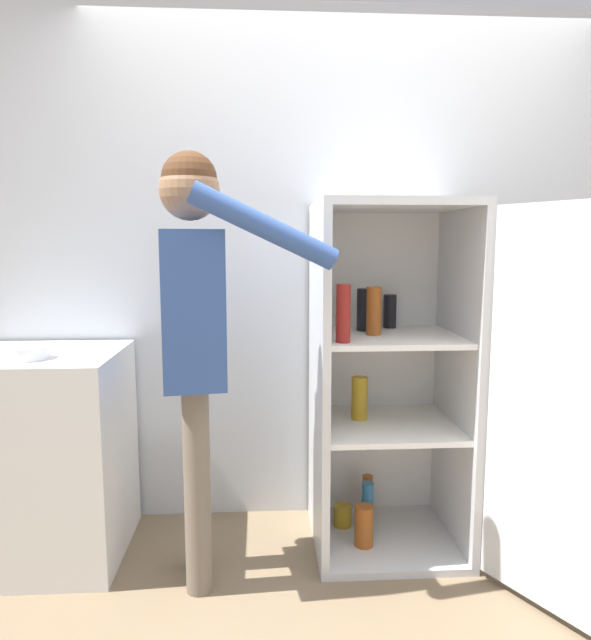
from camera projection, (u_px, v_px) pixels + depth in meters
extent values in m
plane|color=#7A664C|center=(376.00, 628.00, 2.10)|extent=(12.00, 12.00, 0.00)
cube|color=silver|center=(342.00, 270.00, 2.90)|extent=(7.00, 0.06, 2.55)
cube|color=silver|center=(385.00, 537.00, 2.72)|extent=(0.68, 0.64, 0.04)
cube|color=silver|center=(392.00, 205.00, 2.51)|extent=(0.68, 0.64, 0.04)
cube|color=white|center=(375.00, 364.00, 2.91)|extent=(0.68, 0.03, 1.52)
cube|color=silver|center=(319.00, 379.00, 2.59)|extent=(0.04, 0.64, 1.52)
cube|color=silver|center=(457.00, 377.00, 2.63)|extent=(0.04, 0.64, 1.52)
cube|color=white|center=(387.00, 425.00, 2.64)|extent=(0.61, 0.57, 0.02)
cube|color=white|center=(389.00, 337.00, 2.59)|extent=(0.61, 0.57, 0.02)
cube|color=silver|center=(569.00, 415.00, 2.05)|extent=(0.36, 0.62, 1.52)
cylinder|color=#B78C1E|center=(360.00, 398.00, 2.68)|extent=(0.08, 0.08, 0.20)
cylinder|color=teal|center=(368.00, 506.00, 2.74)|extent=(0.06, 0.06, 0.23)
cylinder|color=maroon|center=(343.00, 314.00, 2.36)|extent=(0.06, 0.06, 0.24)
cylinder|color=#9E4C19|center=(367.00, 496.00, 2.88)|extent=(0.05, 0.05, 0.21)
cylinder|color=#9E4C19|center=(364.00, 526.00, 2.60)|extent=(0.09, 0.09, 0.19)
cylinder|color=black|center=(390.00, 311.00, 2.78)|extent=(0.06, 0.06, 0.16)
cylinder|color=#B78C1E|center=(342.00, 515.00, 2.79)|extent=(0.09, 0.09, 0.10)
cylinder|color=black|center=(365.00, 310.00, 2.69)|extent=(0.08, 0.08, 0.20)
cylinder|color=#9E4C19|center=(374.00, 311.00, 2.56)|extent=(0.07, 0.07, 0.22)
cylinder|color=#726656|center=(196.00, 474.00, 2.44)|extent=(0.11, 0.11, 0.85)
cylinder|color=#726656|center=(197.00, 491.00, 2.28)|extent=(0.11, 0.11, 0.85)
cube|color=#335193|center=(192.00, 307.00, 2.26)|extent=(0.29, 0.45, 0.61)
sphere|color=#8C6647|center=(189.00, 190.00, 2.20)|extent=(0.23, 0.23, 0.23)
sphere|color=#4C2D19|center=(189.00, 179.00, 2.20)|extent=(0.22, 0.22, 0.22)
cylinder|color=#335193|center=(191.00, 308.00, 2.49)|extent=(0.08, 0.08, 0.57)
cylinder|color=#335193|center=(265.00, 227.00, 2.05)|extent=(0.56, 0.16, 0.32)
cube|color=white|center=(44.00, 455.00, 2.55)|extent=(0.70, 0.65, 0.93)
cylinder|color=white|center=(27.00, 352.00, 2.36)|extent=(0.18, 0.18, 0.05)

